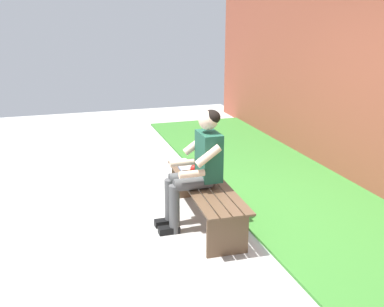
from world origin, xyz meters
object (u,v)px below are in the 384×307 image
Objects in this scene: book_open at (184,165)px; apple at (194,169)px; bench_near at (205,193)px; person_seated at (198,164)px.

apple is at bearing -167.10° from book_open.
book_open is (0.25, 0.05, -0.03)m from apple.
book_open is at bearing 5.27° from bench_near.
person_seated is 14.42× the size of apple.
bench_near is 4.08× the size of book_open.
person_seated is at bearing 167.73° from apple.
person_seated is at bearing 178.48° from book_open.
bench_near is 0.41m from apple.
book_open is (0.62, 0.06, 0.12)m from bench_near.
apple is (0.38, 0.01, 0.15)m from bench_near.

